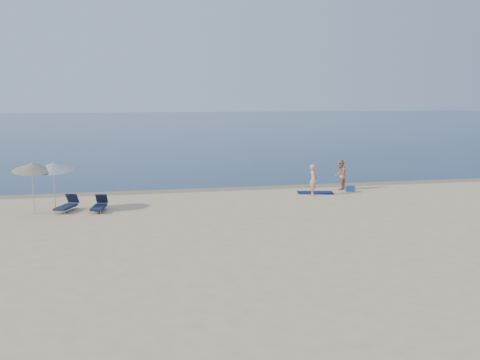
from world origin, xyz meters
The scene contains 12 objects.
ground centered at (0.00, 0.00, 0.00)m, with size 160.00×160.00×0.00m, color beige.
sea centered at (0.00, 100.00, 0.00)m, with size 240.00×160.00×0.01m, color #0B2247.
wet_sand_strip centered at (0.00, 19.40, 0.00)m, with size 240.00×1.60×0.00m, color #847254.
person_left centered at (3.68, 16.11, 0.86)m, with size 0.63×0.41×1.73m, color tan.
person_right centered at (5.92, 17.64, 0.87)m, with size 0.85×0.66×1.75m, color tan.
beach_towel centered at (4.06, 16.79, 0.02)m, with size 2.00×1.11×0.03m, color #0D1145.
white_bag centered at (6.29, 16.78, 0.14)m, with size 0.34×0.29×0.29m, color silver.
blue_cooler centered at (6.16, 16.79, 0.18)m, with size 0.49×0.35×0.35m, color #1C4F9C.
umbrella_near centered at (-9.93, 14.53, 2.17)m, with size 2.13×2.16×2.52m.
umbrella_far centered at (-10.85, 14.31, 2.20)m, with size 1.92×1.96×2.57m.
lounger_left centered at (-7.90, 14.10, 0.27)m, with size 0.89×1.75×0.74m.
lounger_right centered at (-9.40, 14.46, 0.28)m, with size 1.18×1.81×0.76m.
Camera 1 is at (-7.90, -14.94, 5.51)m, focal length 45.00 mm.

